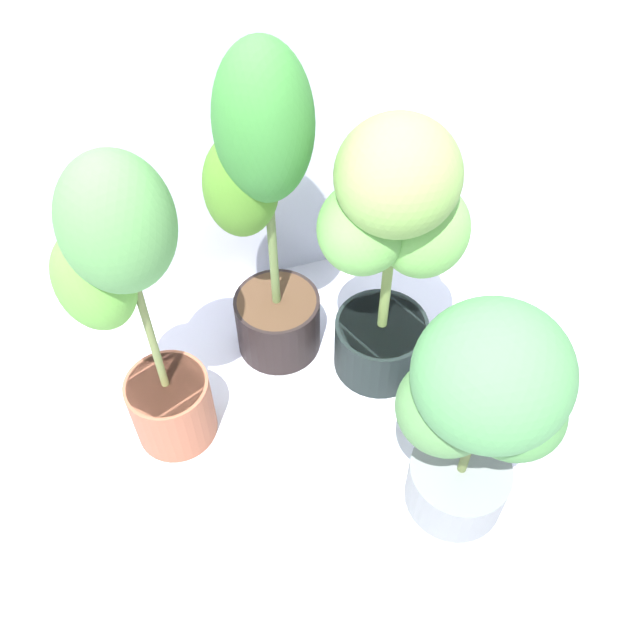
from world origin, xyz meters
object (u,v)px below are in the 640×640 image
Objects in this scene: potted_plant_back_left at (132,302)px; potted_plant_back_center at (264,206)px; potted_plant_front_right at (482,406)px; potted_plant_back_right at (392,240)px.

potted_plant_back_center reaches higher than potted_plant_back_left.
potted_plant_back_center is at bearing 29.09° from potted_plant_back_left.
potted_plant_back_right is (-0.02, 0.46, 0.07)m from potted_plant_front_right.
potted_plant_back_left is at bearing -177.15° from potted_plant_back_right.
potted_plant_front_right is at bearing -33.49° from potted_plant_back_left.
potted_plant_back_center is 0.32m from potted_plant_back_right.
potted_plant_front_right is 0.71m from potted_plant_back_center.
potted_plant_front_right is 0.47m from potted_plant_back_right.
potted_plant_front_right is 0.83× the size of potted_plant_back_right.
potted_plant_back_center reaches higher than potted_plant_front_right.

